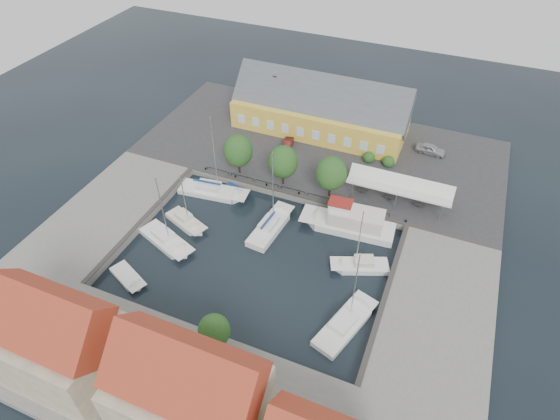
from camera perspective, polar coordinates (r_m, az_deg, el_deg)
name	(u,v)px	position (r m, az deg, el deg)	size (l,w,h in m)	color
ground	(262,248)	(59.69, -2.22, -4.61)	(140.00, 140.00, 0.00)	black
north_quay	(321,150)	(75.90, 4.98, 7.33)	(56.00, 26.00, 1.00)	#2D2D30
west_quay	(110,210)	(68.19, -20.06, -0.03)	(12.00, 24.00, 1.00)	slate
east_quay	(436,312)	(55.40, 18.53, -11.74)	(12.00, 24.00, 1.00)	slate
south_bank	(172,391)	(48.98, -13.08, -20.70)	(56.00, 14.00, 1.00)	slate
quay_edge_fittings	(277,218)	(62.03, -0.43, -1.02)	(56.00, 24.72, 0.40)	#383533
warehouse	(318,109)	(78.83, 4.61, 12.13)	(28.56, 14.00, 9.55)	gold
tent_canopy	(400,186)	(65.12, 14.41, 2.88)	(14.00, 4.00, 2.83)	white
quay_trees	(283,162)	(65.41, 0.40, 5.89)	(18.20, 4.20, 6.30)	black
car_silver	(431,149)	(77.15, 17.89, 7.08)	(1.84, 4.59, 1.56)	#B3B5BB
car_red	(287,144)	(74.84, 0.92, 7.99)	(1.34, 3.83, 1.26)	#551613
center_sailboat	(270,228)	(61.74, -1.21, -2.17)	(3.49, 9.25, 12.41)	white
trawler	(351,223)	(62.11, 8.66, -1.60)	(12.85, 4.62, 5.00)	white
east_boat_b	(361,266)	(57.99, 9.83, -6.80)	(7.37, 4.76, 9.88)	white
east_boat_c	(344,326)	(52.40, 7.86, -13.78)	(5.45, 9.36, 11.47)	white
west_boat_a	(212,192)	(68.16, -8.29, 2.21)	(10.53, 4.04, 13.37)	white
west_boat_b	(186,222)	(63.91, -11.41, -1.47)	(6.84, 4.44, 9.22)	silver
west_boat_c	(166,241)	(61.93, -13.74, -3.64)	(8.85, 5.50, 11.50)	white
launch_sw	(128,278)	(59.05, -18.04, -7.87)	(5.74, 4.04, 0.98)	white
launch_nw	(235,191)	(68.21, -5.45, 2.33)	(4.10, 2.33, 0.88)	navy
townhouses	(167,392)	(42.90, -13.62, -20.74)	(36.30, 8.50, 12.00)	beige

